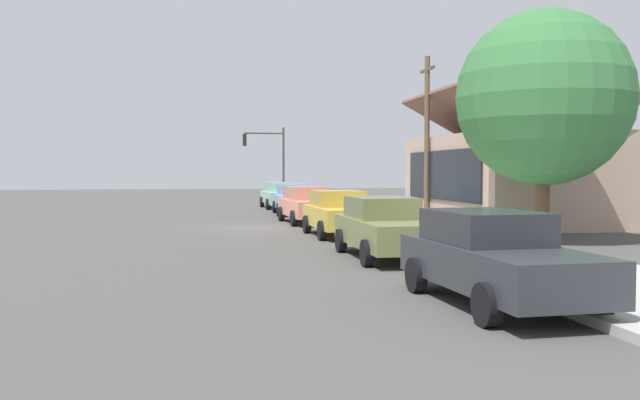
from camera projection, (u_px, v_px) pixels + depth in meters
The scene contains 13 objects.
ground_plane at pixel (252, 228), 27.59m from camera, with size 120.00×120.00×0.00m, color #4C4947.
sidewalk_curb at pixel (386, 224), 28.58m from camera, with size 60.00×4.20×0.16m, color #B2AFA8.
car_seafoam at pixel (279, 195), 42.05m from camera, with size 4.86×2.07×1.59m.
car_skyblue at pixel (293, 199), 36.14m from camera, with size 4.64×2.10×1.59m.
car_coral at pixel (307, 204), 30.07m from camera, with size 4.95×2.21×1.59m.
car_mustard at pixel (339, 213), 24.11m from camera, with size 4.40×2.17×1.59m.
car_olive at pixel (385, 227), 18.07m from camera, with size 4.80×1.99×1.59m.
car_charcoal at pixel (494, 257), 11.76m from camera, with size 4.80×2.17×1.59m.
storefront_building at pixel (520, 176), 30.45m from camera, with size 11.31×7.58×5.90m.
shade_tree at pixel (544, 98), 21.81m from camera, with size 5.58×5.58×7.40m.
traffic_light_main at pixel (268, 153), 45.86m from camera, with size 0.37×2.79×5.20m.
utility_pole_wooden at pixel (427, 135), 31.27m from camera, with size 1.80×0.24×7.50m.
fire_hydrant_red at pixel (446, 240), 17.84m from camera, with size 0.22×0.22×0.71m.
Camera 1 is at (27.56, -2.18, 2.30)m, focal length 38.50 mm.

